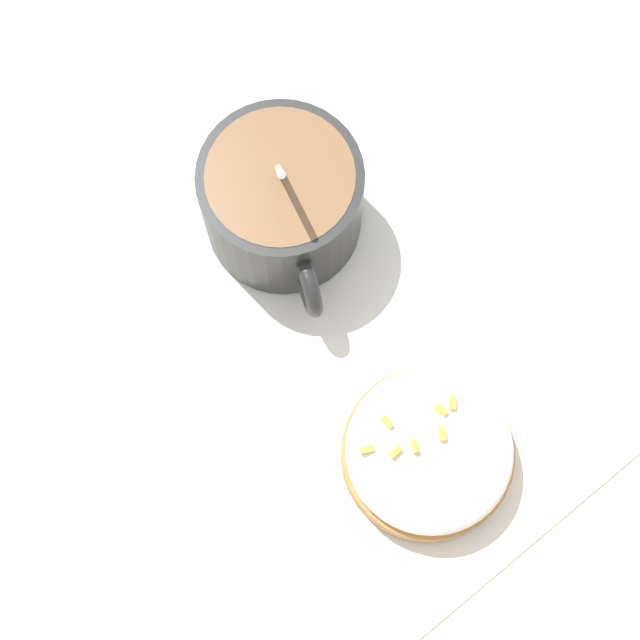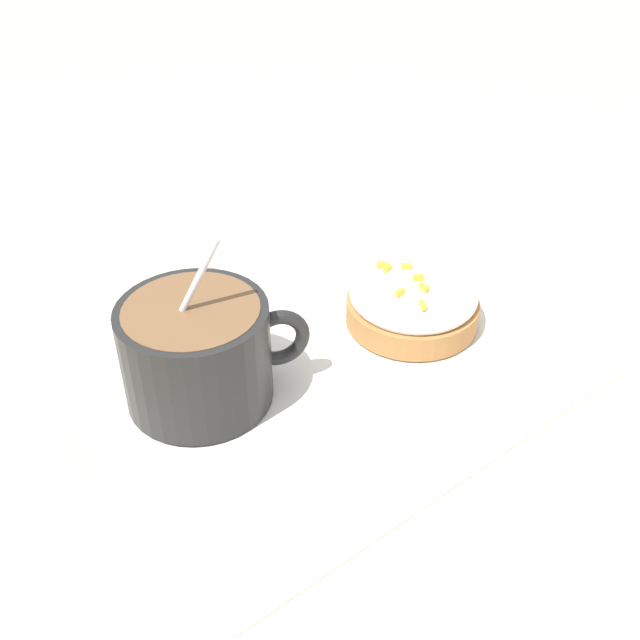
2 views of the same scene
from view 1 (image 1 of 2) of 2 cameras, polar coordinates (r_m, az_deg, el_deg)
ground_plane at (r=0.62m, az=1.64°, el=-0.93°), size 3.00×3.00×0.00m
paper_napkin at (r=0.62m, az=1.65°, el=-0.89°), size 0.32×0.29×0.00m
coffee_cup at (r=0.60m, az=-2.02°, el=6.45°), size 0.11×0.09×0.11m
frosted_pastry at (r=0.59m, az=5.80°, el=-7.01°), size 0.09×0.09×0.05m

